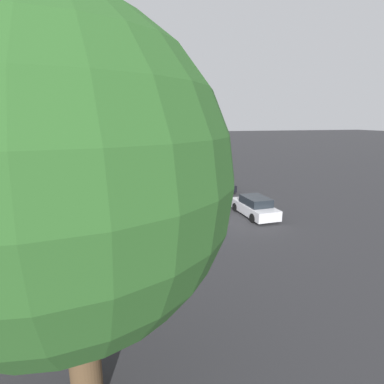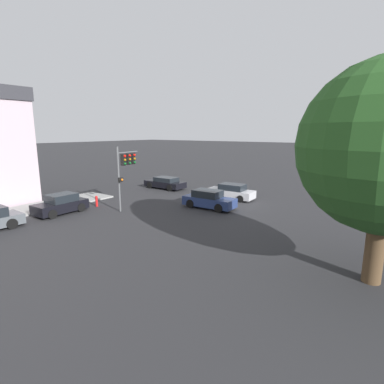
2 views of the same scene
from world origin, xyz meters
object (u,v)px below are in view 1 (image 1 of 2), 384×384
at_px(parked_car_1, 18,195).
at_px(fire_hydrant, 121,192).
at_px(crossing_car_1, 219,183).
at_px(street_tree, 67,180).
at_px(traffic_signal, 131,160).
at_px(crossing_car_0, 200,211).
at_px(parked_car_0, 86,191).
at_px(crossing_car_2, 254,207).

bearing_deg(parked_car_1, fire_hydrant, 178.84).
bearing_deg(crossing_car_1, street_tree, 152.64).
xyz_separation_m(traffic_signal, fire_hydrant, (2.79, 0.92, -3.16)).
relative_size(crossing_car_0, parked_car_0, 1.11).
distance_m(traffic_signal, fire_hydrant, 4.31).
relative_size(street_tree, crossing_car_1, 1.93).
bearing_deg(crossing_car_0, traffic_signal, -142.90).
bearing_deg(fire_hydrant, crossing_car_2, -130.36).
height_order(crossing_car_1, fire_hydrant, crossing_car_1).
distance_m(traffic_signal, crossing_car_0, 7.26).
relative_size(crossing_car_0, fire_hydrant, 4.75).
relative_size(street_tree, fire_hydrant, 9.83).
bearing_deg(parked_car_1, parked_car_0, -178.29).
bearing_deg(crossing_car_2, traffic_signal, 56.06).
xyz_separation_m(traffic_signal, crossing_car_0, (-5.17, -4.17, -2.94)).
distance_m(crossing_car_1, parked_car_1, 17.84).
bearing_deg(street_tree, traffic_signal, -7.52).
bearing_deg(street_tree, crossing_car_1, -27.67).
relative_size(crossing_car_2, fire_hydrant, 4.87).
relative_size(traffic_signal, parked_car_1, 1.09).
bearing_deg(crossing_car_2, fire_hydrant, 46.93).
relative_size(street_tree, traffic_signal, 1.78).
xyz_separation_m(traffic_signal, parked_car_1, (3.19, 9.23, -2.95)).
distance_m(crossing_car_0, parked_car_0, 11.61).
bearing_deg(crossing_car_2, crossing_car_0, 89.50).
bearing_deg(crossing_car_1, crossing_car_0, 152.89).
xyz_separation_m(crossing_car_0, fire_hydrant, (7.96, 5.08, -0.22)).
height_order(parked_car_1, fire_hydrant, parked_car_1).
xyz_separation_m(street_tree, crossing_car_0, (12.23, -6.46, -4.89)).
relative_size(crossing_car_2, parked_car_1, 0.96).
bearing_deg(fire_hydrant, crossing_car_0, -147.44).
height_order(crossing_car_1, crossing_car_2, crossing_car_2).
bearing_deg(parked_car_1, street_tree, 110.17).
height_order(street_tree, parked_car_0, street_tree).
distance_m(street_tree, crossing_car_1, 23.99).
bearing_deg(parked_car_1, traffic_signal, 162.51).
relative_size(crossing_car_1, crossing_car_2, 1.05).
xyz_separation_m(crossing_car_0, crossing_car_2, (0.16, -4.10, -0.03)).
height_order(traffic_signal, parked_car_0, traffic_signal).
bearing_deg(street_tree, fire_hydrant, -3.91).
distance_m(traffic_signal, parked_car_1, 10.20).
height_order(traffic_signal, crossing_car_1, traffic_signal).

